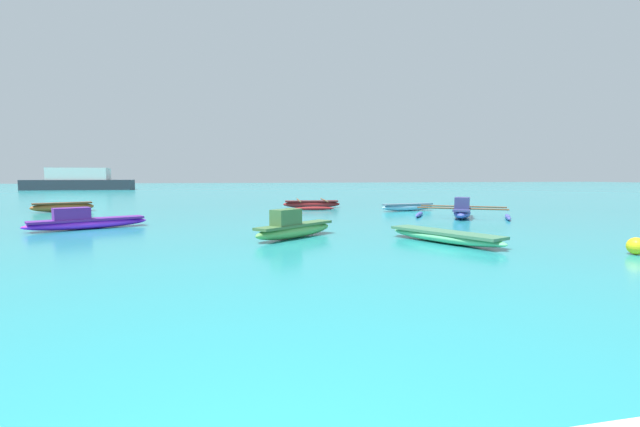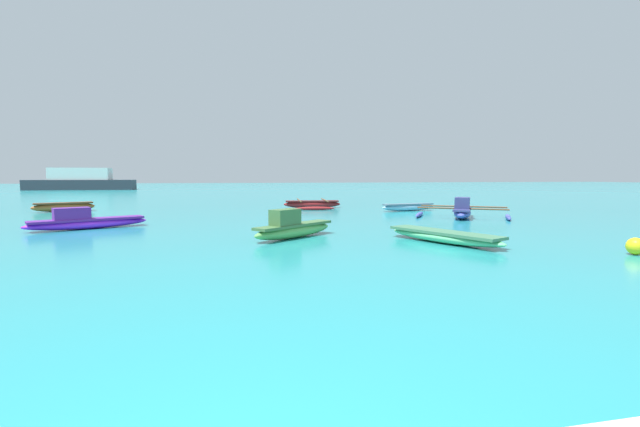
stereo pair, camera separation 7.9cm
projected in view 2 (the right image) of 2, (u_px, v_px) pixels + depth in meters
name	position (u px, v px, depth m)	size (l,w,h in m)	color
moored_boat_0	(462.00, 211.00, 19.42)	(4.59, 4.02, 0.96)	#4751B3
moored_boat_1	(293.00, 228.00, 13.14)	(2.93, 2.58, 0.91)	#62AD54
moored_boat_2	(444.00, 236.00, 12.23)	(2.28, 3.80, 0.34)	#5FC585
moored_boat_3	(408.00, 207.00, 23.40)	(3.27, 1.06, 0.40)	#81B7D9
moored_boat_4	(312.00, 204.00, 25.55)	(3.45, 3.75, 0.50)	maroon
moored_boat_5	(85.00, 221.00, 15.39)	(3.94, 2.48, 0.79)	#9625E5
moored_boat_6	(64.00, 207.00, 22.84)	(2.95, 1.81, 0.50)	#A05626
mooring_buoy_0	(636.00, 246.00, 10.33)	(0.42, 0.42, 0.42)	yellow
distant_ferry	(81.00, 181.00, 59.09)	(13.81, 3.04, 3.04)	#2D333D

